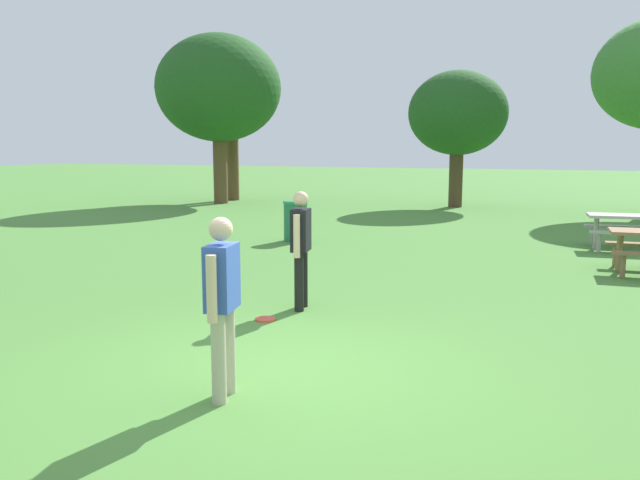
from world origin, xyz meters
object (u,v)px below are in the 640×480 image
frisbee (265,319)px  tree_broad_center (219,89)px  person_thrower (222,296)px  person_catcher (301,242)px  tree_tall_left (232,98)px  picnic_table_far (629,224)px  tree_far_right (458,114)px  trash_can_beside_table (296,221)px

frisbee → tree_broad_center: tree_broad_center is taller
person_thrower → person_catcher: (-0.64, 3.17, 0.00)m
person_thrower → frisbee: (-0.83, 2.45, -0.93)m
tree_broad_center → person_thrower: bearing=-59.2°
frisbee → tree_tall_left: 19.46m
person_thrower → person_catcher: 3.23m
tree_tall_left → picnic_table_far: bearing=-29.5°
tree_broad_center → tree_far_right: 9.17m
frisbee → tree_far_right: bearing=91.8°
picnic_table_far → tree_far_right: tree_far_right is taller
person_thrower → person_catcher: size_ratio=1.00×
person_catcher → trash_can_beside_table: size_ratio=1.71×
frisbee → picnic_table_far: size_ratio=0.15×
tree_tall_left → person_thrower: bearing=-60.6°
trash_can_beside_table → tree_far_right: (1.99, 10.11, 2.94)m
person_catcher → frisbee: bearing=-105.5°
person_catcher → trash_can_beside_table: 6.49m
person_thrower → picnic_table_far: 11.25m
person_catcher → tree_far_right: size_ratio=0.33×
picnic_table_far → tree_tall_left: 17.09m
tree_tall_left → trash_can_beside_table: bearing=-53.3°
trash_can_beside_table → tree_tall_left: (-7.23, 9.71, 3.75)m
frisbee → tree_broad_center: (-9.45, 14.77, 4.44)m
person_catcher → frisbee: person_catcher is taller
person_thrower → trash_can_beside_table: person_thrower is taller
trash_can_beside_table → tree_broad_center: tree_broad_center is taller
person_catcher → tree_broad_center: 17.40m
picnic_table_far → trash_can_beside_table: trash_can_beside_table is taller
person_thrower → trash_can_beside_table: size_ratio=1.71×
person_thrower → tree_broad_center: bearing=120.8°
frisbee → person_catcher: bearing=74.5°
picnic_table_far → tree_broad_center: (-14.22, 6.70, 3.89)m
person_catcher → tree_broad_center: (-9.65, 14.06, 3.51)m
picnic_table_far → tree_broad_center: tree_broad_center is taller
frisbee → trash_can_beside_table: trash_can_beside_table is taller
tree_far_right → tree_tall_left: bearing=-177.5°
tree_far_right → picnic_table_far: bearing=-58.4°
person_catcher → frisbee: 1.19m
person_thrower → picnic_table_far: bearing=69.5°
tree_broad_center → frisbee: bearing=-57.4°
person_catcher → picnic_table_far: person_catcher is taller
person_thrower → trash_can_beside_table: 9.66m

